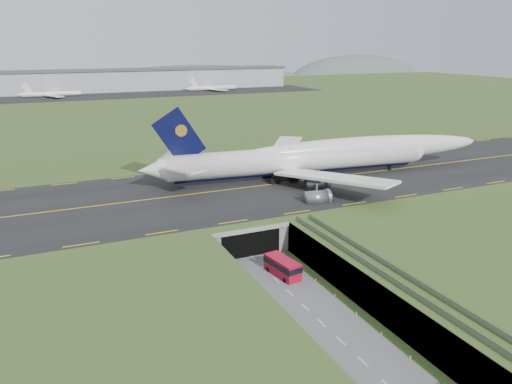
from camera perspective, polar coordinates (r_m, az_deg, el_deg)
name	(u,v)px	position (r m, az deg, el deg)	size (l,w,h in m)	color
ground	(269,274)	(89.64, 1.49, -9.37)	(900.00, 900.00, 0.00)	#415B24
airfield_deck	(269,259)	(88.36, 1.51, -7.62)	(800.00, 800.00, 6.00)	gray
trench_road	(289,292)	(83.63, 3.74, -11.35)	(12.00, 75.00, 0.20)	slate
taxiway	(208,192)	(116.08, -5.49, -0.05)	(800.00, 44.00, 0.18)	black
tunnel_portal	(234,226)	(102.42, -2.52, -3.93)	(17.00, 22.30, 6.00)	gray
guideway	(391,280)	(78.24, 15.12, -9.73)	(3.00, 53.00, 7.05)	#A8A8A3
jumbo_jet	(323,156)	(129.57, 7.62, 4.07)	(93.90, 60.25, 20.04)	white
shuttle_tram	(283,267)	(88.35, 3.05, -8.56)	(4.09, 8.07, 3.14)	#B40C25
cargo_terminal	(84,81)	(374.52, -19.02, 11.92)	(320.00, 67.00, 15.60)	#B2B2B2
distant_hills	(141,89)	(514.15, -13.03, 11.43)	(700.00, 91.00, 60.00)	#53635D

